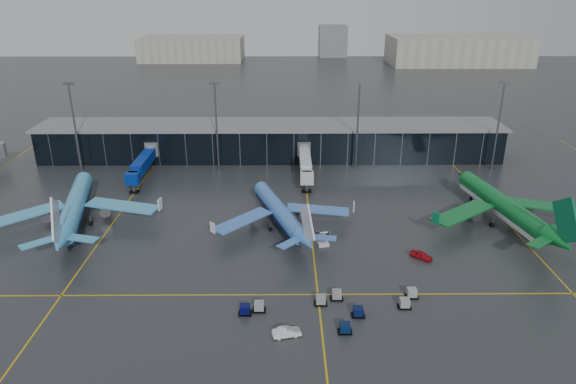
{
  "coord_description": "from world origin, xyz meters",
  "views": [
    {
      "loc": [
        4.18,
        -91.48,
        50.76
      ],
      "look_at": [
        5.0,
        18.0,
        6.0
      ],
      "focal_mm": 32.0,
      "sensor_mm": 36.0,
      "label": 1
    }
  ],
  "objects_px": {
    "airliner_arkefly": "(73,195)",
    "service_van_red": "(421,255)",
    "service_van_white": "(287,332)",
    "airliner_aer_lingus": "(504,194)",
    "baggage_carts": "(336,306)",
    "airliner_klm_near": "(279,202)",
    "mobile_airstair": "(322,241)"
  },
  "relations": [
    {
      "from": "service_van_white",
      "to": "service_van_red",
      "type": "bearing_deg",
      "value": -60.76
    },
    {
      "from": "airliner_klm_near",
      "to": "airliner_aer_lingus",
      "type": "height_order",
      "value": "airliner_aer_lingus"
    },
    {
      "from": "airliner_klm_near",
      "to": "service_van_white",
      "type": "xyz_separation_m",
      "value": [
        1.52,
        -39.05,
        -5.11
      ]
    },
    {
      "from": "airliner_aer_lingus",
      "to": "mobile_airstair",
      "type": "height_order",
      "value": "airliner_aer_lingus"
    },
    {
      "from": "service_van_white",
      "to": "baggage_carts",
      "type": "bearing_deg",
      "value": -63.04
    },
    {
      "from": "mobile_airstair",
      "to": "service_van_white",
      "type": "distance_m",
      "value": 31.16
    },
    {
      "from": "airliner_arkefly",
      "to": "service_van_red",
      "type": "relative_size",
      "value": 9.97
    },
    {
      "from": "baggage_carts",
      "to": "service_van_white",
      "type": "bearing_deg",
      "value": -140.5
    },
    {
      "from": "airliner_aer_lingus",
      "to": "service_van_red",
      "type": "bearing_deg",
      "value": -152.37
    },
    {
      "from": "service_van_red",
      "to": "service_van_white",
      "type": "distance_m",
      "value": 35.91
    },
    {
      "from": "airliner_aer_lingus",
      "to": "service_van_red",
      "type": "relative_size",
      "value": 9.99
    },
    {
      "from": "airliner_arkefly",
      "to": "baggage_carts",
      "type": "xyz_separation_m",
      "value": [
        55.69,
        -34.22,
        -6.08
      ]
    },
    {
      "from": "airliner_klm_near",
      "to": "baggage_carts",
      "type": "bearing_deg",
      "value": -92.17
    },
    {
      "from": "airliner_arkefly",
      "to": "service_van_white",
      "type": "relative_size",
      "value": 9.93
    },
    {
      "from": "airliner_aer_lingus",
      "to": "service_van_white",
      "type": "bearing_deg",
      "value": -149.74
    },
    {
      "from": "airliner_aer_lingus",
      "to": "service_van_red",
      "type": "distance_m",
      "value": 28.38
    },
    {
      "from": "baggage_carts",
      "to": "mobile_airstair",
      "type": "xyz_separation_m",
      "value": [
        -0.61,
        23.47,
        0.01
      ]
    },
    {
      "from": "service_van_red",
      "to": "airliner_aer_lingus",
      "type": "bearing_deg",
      "value": -11.95
    },
    {
      "from": "airliner_arkefly",
      "to": "mobile_airstair",
      "type": "bearing_deg",
      "value": -24.15
    },
    {
      "from": "service_van_red",
      "to": "service_van_white",
      "type": "xyz_separation_m",
      "value": [
        -26.78,
        -23.93,
        -0.02
      ]
    },
    {
      "from": "service_van_white",
      "to": "mobile_airstair",
      "type": "bearing_deg",
      "value": -26.61
    },
    {
      "from": "airliner_arkefly",
      "to": "airliner_aer_lingus",
      "type": "relative_size",
      "value": 1.0
    },
    {
      "from": "airliner_arkefly",
      "to": "baggage_carts",
      "type": "relative_size",
      "value": 1.44
    },
    {
      "from": "airliner_aer_lingus",
      "to": "airliner_klm_near",
      "type": "bearing_deg",
      "value": 172.35
    },
    {
      "from": "airliner_arkefly",
      "to": "airliner_aer_lingus",
      "type": "distance_m",
      "value": 96.39
    },
    {
      "from": "airliner_arkefly",
      "to": "airliner_klm_near",
      "type": "relative_size",
      "value": 1.17
    },
    {
      "from": "airliner_arkefly",
      "to": "service_van_white",
      "type": "distance_m",
      "value": 63.02
    },
    {
      "from": "airliner_arkefly",
      "to": "airliner_klm_near",
      "type": "height_order",
      "value": "airliner_arkefly"
    },
    {
      "from": "airliner_klm_near",
      "to": "baggage_carts",
      "type": "relative_size",
      "value": 1.24
    },
    {
      "from": "mobile_airstair",
      "to": "service_van_white",
      "type": "bearing_deg",
      "value": -115.38
    },
    {
      "from": "airliner_klm_near",
      "to": "airliner_aer_lingus",
      "type": "relative_size",
      "value": 0.85
    },
    {
      "from": "mobile_airstair",
      "to": "service_van_white",
      "type": "xyz_separation_m",
      "value": [
        -7.58,
        -30.23,
        -0.03
      ]
    }
  ]
}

